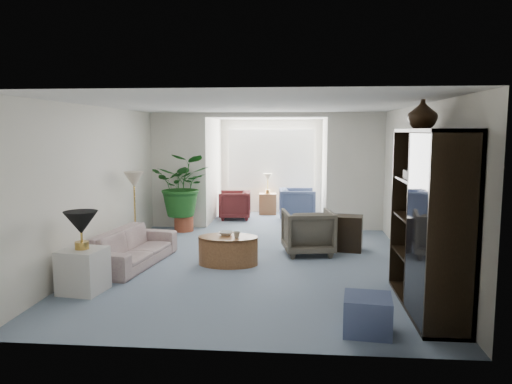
# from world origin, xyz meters

# --- Properties ---
(floor) EXTENTS (6.00, 6.00, 0.00)m
(floor) POSITION_xyz_m (0.00, 0.00, 0.00)
(floor) COLOR #7F92A8
(floor) RESTS_ON ground
(sunroom_floor) EXTENTS (2.60, 2.60, 0.00)m
(sunroom_floor) POSITION_xyz_m (0.00, 4.10, 0.00)
(sunroom_floor) COLOR #7F92A8
(sunroom_floor) RESTS_ON ground
(back_pier_left) EXTENTS (1.20, 0.12, 2.50)m
(back_pier_left) POSITION_xyz_m (-1.90, 3.00, 1.25)
(back_pier_left) COLOR white
(back_pier_left) RESTS_ON ground
(back_pier_right) EXTENTS (1.20, 0.12, 2.50)m
(back_pier_right) POSITION_xyz_m (1.90, 3.00, 1.25)
(back_pier_right) COLOR white
(back_pier_right) RESTS_ON ground
(back_header) EXTENTS (2.60, 0.12, 0.10)m
(back_header) POSITION_xyz_m (0.00, 3.00, 2.45)
(back_header) COLOR white
(back_header) RESTS_ON back_pier_left
(window_pane) EXTENTS (2.20, 0.02, 1.50)m
(window_pane) POSITION_xyz_m (0.00, 5.18, 1.40)
(window_pane) COLOR white
(window_blinds) EXTENTS (2.20, 0.02, 1.50)m
(window_blinds) POSITION_xyz_m (0.00, 5.15, 1.40)
(window_blinds) COLOR white
(framed_picture) EXTENTS (0.04, 0.50, 0.40)m
(framed_picture) POSITION_xyz_m (2.46, -0.10, 1.70)
(framed_picture) COLOR #BCB196
(sofa) EXTENTS (1.00, 1.99, 0.56)m
(sofa) POSITION_xyz_m (-1.91, -0.07, 0.28)
(sofa) COLOR beige
(sofa) RESTS_ON ground
(end_table) EXTENTS (0.59, 0.59, 0.58)m
(end_table) POSITION_xyz_m (-2.11, -1.42, 0.29)
(end_table) COLOR silver
(end_table) RESTS_ON ground
(table_lamp) EXTENTS (0.44, 0.44, 0.30)m
(table_lamp) POSITION_xyz_m (-2.11, -1.42, 0.93)
(table_lamp) COLOR black
(table_lamp) RESTS_ON end_table
(floor_lamp) EXTENTS (0.36, 0.36, 0.28)m
(floor_lamp) POSITION_xyz_m (-2.22, 1.00, 1.25)
(floor_lamp) COLOR beige
(floor_lamp) RESTS_ON ground
(coffee_table) EXTENTS (1.00, 1.00, 0.45)m
(coffee_table) POSITION_xyz_m (-0.40, 0.08, 0.23)
(coffee_table) COLOR #986137
(coffee_table) RESTS_ON ground
(coffee_bowl) EXTENTS (0.25, 0.25, 0.06)m
(coffee_bowl) POSITION_xyz_m (-0.45, 0.18, 0.48)
(coffee_bowl) COLOR silver
(coffee_bowl) RESTS_ON coffee_table
(coffee_cup) EXTENTS (0.11, 0.11, 0.10)m
(coffee_cup) POSITION_xyz_m (-0.25, -0.02, 0.50)
(coffee_cup) COLOR #B5B19E
(coffee_cup) RESTS_ON coffee_table
(wingback_chair) EXTENTS (0.95, 0.97, 0.77)m
(wingback_chair) POSITION_xyz_m (0.87, 0.87, 0.38)
(wingback_chair) COLOR #5B5547
(wingback_chair) RESTS_ON ground
(side_table_dark) EXTENTS (0.58, 0.50, 0.62)m
(side_table_dark) POSITION_xyz_m (1.57, 1.17, 0.31)
(side_table_dark) COLOR black
(side_table_dark) RESTS_ON ground
(entertainment_cabinet) EXTENTS (0.51, 1.92, 2.14)m
(entertainment_cabinet) POSITION_xyz_m (2.23, -1.65, 1.07)
(entertainment_cabinet) COLOR black
(entertainment_cabinet) RESTS_ON ground
(cabinet_urn) EXTENTS (0.36, 0.36, 0.38)m
(cabinet_urn) POSITION_xyz_m (2.23, -1.15, 2.32)
(cabinet_urn) COLOR #321F10
(cabinet_urn) RESTS_ON entertainment_cabinet
(ottoman) EXTENTS (0.55, 0.55, 0.39)m
(ottoman) POSITION_xyz_m (1.44, -2.44, 0.20)
(ottoman) COLOR #4E5C87
(ottoman) RESTS_ON ground
(plant_pot) EXTENTS (0.40, 0.40, 0.32)m
(plant_pot) POSITION_xyz_m (-1.71, 2.59, 0.16)
(plant_pot) COLOR #9B462D
(plant_pot) RESTS_ON ground
(house_plant) EXTENTS (1.19, 1.03, 1.32)m
(house_plant) POSITION_xyz_m (-1.71, 2.59, 0.98)
(house_plant) COLOR #1E581E
(house_plant) RESTS_ON plant_pot
(sunroom_chair_blue) EXTENTS (0.89, 0.87, 0.76)m
(sunroom_chair_blue) POSITION_xyz_m (0.68, 4.11, 0.38)
(sunroom_chair_blue) COLOR #4E5C87
(sunroom_chair_blue) RESTS_ON ground
(sunroom_chair_maroon) EXTENTS (0.79, 0.77, 0.68)m
(sunroom_chair_maroon) POSITION_xyz_m (-0.82, 4.11, 0.34)
(sunroom_chair_maroon) COLOR #521C1E
(sunroom_chair_maroon) RESTS_ON ground
(sunroom_table) EXTENTS (0.46, 0.37, 0.53)m
(sunroom_table) POSITION_xyz_m (-0.07, 4.86, 0.26)
(sunroom_table) COLOR #986137
(sunroom_table) RESTS_ON ground
(shelf_clutter) EXTENTS (0.30, 1.23, 1.06)m
(shelf_clutter) POSITION_xyz_m (2.18, -1.77, 1.09)
(shelf_clutter) COLOR #565451
(shelf_clutter) RESTS_ON entertainment_cabinet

